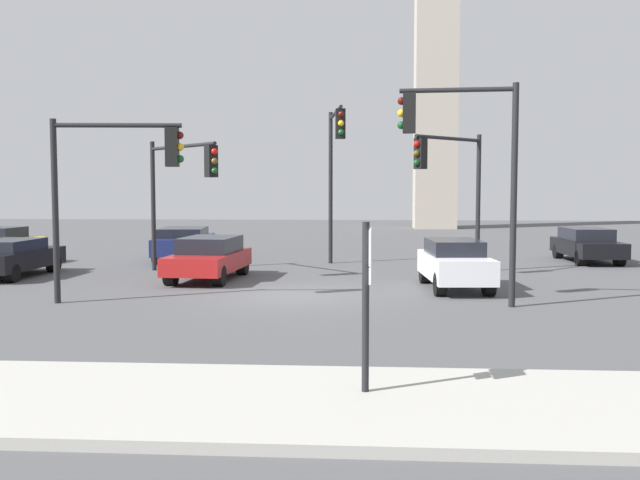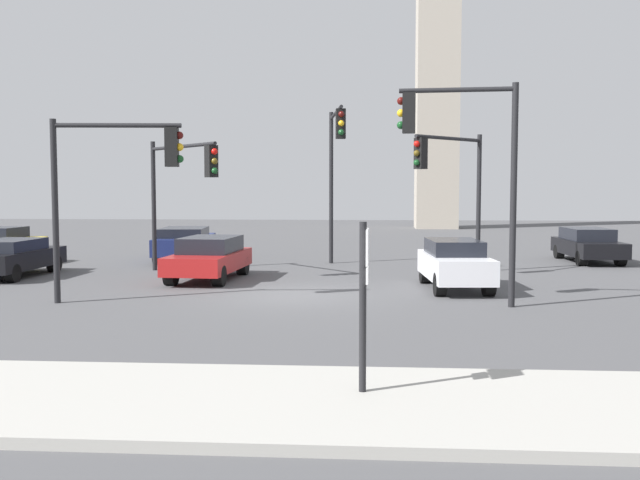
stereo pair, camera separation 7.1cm
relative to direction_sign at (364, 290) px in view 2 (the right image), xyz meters
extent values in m
plane|color=#4C4C4F|center=(-2.01, 9.76, -1.56)|extent=(93.41, 93.41, 0.00)
cube|color=#A8A59E|center=(-2.01, -0.37, -1.49)|extent=(33.63, 3.50, 0.15)
cylinder|color=black|center=(-0.02, 0.00, -0.23)|extent=(0.10, 0.10, 2.36)
cube|color=white|center=(0.04, 0.00, 0.60)|extent=(0.04, 0.58, 0.49)
cube|color=white|center=(0.04, 0.00, 0.21)|extent=(0.04, 0.34, 0.22)
cylinder|color=black|center=(-1.45, 18.30, 1.39)|extent=(0.16, 0.16, 5.92)
cylinder|color=black|center=(-1.17, 16.28, 4.11)|extent=(0.68, 4.06, 0.12)
cube|color=black|center=(-0.93, 14.50, 3.56)|extent=(0.36, 0.36, 1.00)
sphere|color=#4C0F0C|center=(-0.90, 14.30, 3.86)|extent=(0.20, 0.20, 0.20)
sphere|color=yellow|center=(-0.90, 14.30, 3.56)|extent=(0.20, 0.20, 0.20)
sphere|color=#14471E|center=(-0.90, 14.30, 3.26)|extent=(0.20, 0.20, 0.20)
cylinder|color=black|center=(-7.68, 15.45, 0.75)|extent=(0.16, 0.16, 4.62)
cylinder|color=black|center=(-6.21, 13.86, 2.79)|extent=(3.04, 3.25, 0.12)
cube|color=black|center=(-4.90, 12.46, 2.24)|extent=(0.45, 0.45, 1.00)
sphere|color=red|center=(-4.77, 12.31, 2.54)|extent=(0.20, 0.20, 0.20)
sphere|color=#594714|center=(-4.77, 12.31, 2.24)|extent=(0.20, 0.20, 0.20)
sphere|color=#14471E|center=(-4.77, 12.31, 1.94)|extent=(0.20, 0.20, 0.20)
cylinder|color=black|center=(3.91, 15.84, 0.86)|extent=(0.16, 0.16, 4.84)
cylinder|color=black|center=(2.71, 14.60, 3.06)|extent=(2.47, 2.56, 0.12)
cube|color=black|center=(1.70, 13.54, 2.51)|extent=(0.45, 0.45, 1.00)
sphere|color=red|center=(1.56, 13.40, 2.81)|extent=(0.20, 0.20, 0.20)
sphere|color=#594714|center=(1.56, 13.40, 2.51)|extent=(0.20, 0.20, 0.20)
sphere|color=#14471E|center=(1.56, 13.40, 2.21)|extent=(0.20, 0.20, 0.20)
cylinder|color=black|center=(3.61, 8.22, 1.21)|extent=(0.16, 0.16, 5.54)
cylinder|color=black|center=(2.20, 8.33, 3.83)|extent=(2.84, 0.33, 0.12)
cube|color=black|center=(1.04, 8.41, 3.28)|extent=(0.34, 0.34, 1.00)
sphere|color=#4C0F0C|center=(0.84, 8.43, 3.58)|extent=(0.20, 0.20, 0.20)
sphere|color=yellow|center=(0.84, 8.43, 3.28)|extent=(0.20, 0.20, 0.20)
sphere|color=#14471E|center=(0.84, 8.43, 2.98)|extent=(0.20, 0.20, 0.20)
cylinder|color=black|center=(-7.99, 8.04, 0.80)|extent=(0.16, 0.16, 4.72)
cylinder|color=black|center=(-6.37, 8.20, 3.00)|extent=(3.25, 0.43, 0.12)
cube|color=black|center=(-5.00, 8.33, 2.45)|extent=(0.35, 0.35, 1.00)
sphere|color=#4C0F0C|center=(-4.80, 8.35, 2.75)|extent=(0.20, 0.20, 0.20)
sphere|color=yellow|center=(-4.80, 8.35, 2.45)|extent=(0.20, 0.20, 0.20)
sphere|color=#14471E|center=(-4.80, 8.35, 2.15)|extent=(0.20, 0.20, 0.20)
cube|color=navy|center=(-7.51, 19.08, -0.91)|extent=(2.41, 4.78, 0.67)
cube|color=black|center=(-7.49, 18.85, -0.41)|extent=(1.97, 2.74, 0.41)
cylinder|color=black|center=(-8.47, 20.56, -1.24)|extent=(0.41, 0.67, 0.64)
cylinder|color=black|center=(-6.87, 20.72, -1.24)|extent=(0.41, 0.67, 0.64)
cylinder|color=black|center=(-8.16, 17.44, -1.24)|extent=(0.41, 0.67, 0.64)
cylinder|color=black|center=(-6.56, 17.59, -1.24)|extent=(0.41, 0.67, 0.64)
cube|color=maroon|center=(-5.12, 12.91, -0.96)|extent=(2.13, 4.41, 0.57)
cube|color=black|center=(-5.11, 13.12, -0.45)|extent=(1.78, 2.51, 0.54)
cylinder|color=black|center=(-4.47, 11.40, -1.24)|extent=(0.37, 0.66, 0.64)
cylinder|color=black|center=(-5.97, 11.50, -1.24)|extent=(0.37, 0.66, 0.64)
cylinder|color=black|center=(-4.27, 14.31, -1.24)|extent=(0.37, 0.66, 0.64)
cylinder|color=black|center=(-5.77, 14.42, -1.24)|extent=(0.37, 0.66, 0.64)
cylinder|color=black|center=(-13.64, 16.39, -1.23)|extent=(0.70, 0.39, 0.68)
cylinder|color=black|center=(-13.53, 17.93, -1.23)|extent=(0.70, 0.39, 0.68)
cube|color=black|center=(8.82, 19.45, -0.98)|extent=(1.94, 4.29, 0.59)
cube|color=black|center=(8.82, 19.66, -0.46)|extent=(1.65, 2.42, 0.51)
cylinder|color=black|center=(9.61, 18.04, -1.27)|extent=(0.34, 0.59, 0.58)
cylinder|color=black|center=(8.15, 17.99, -1.27)|extent=(0.34, 0.59, 0.58)
cylinder|color=black|center=(9.50, 20.92, -1.27)|extent=(0.34, 0.59, 0.58)
cylinder|color=black|center=(8.04, 20.86, -1.27)|extent=(0.34, 0.59, 0.58)
cube|color=silver|center=(2.57, 11.28, -0.89)|extent=(1.93, 4.08, 0.69)
cube|color=black|center=(2.55, 11.47, -0.35)|extent=(1.60, 2.33, 0.47)
cylinder|color=black|center=(3.34, 9.98, -1.24)|extent=(0.34, 0.68, 0.66)
cylinder|color=black|center=(2.00, 9.88, -1.24)|extent=(0.34, 0.68, 0.66)
cylinder|color=black|center=(3.13, 12.67, -1.24)|extent=(0.34, 0.68, 0.66)
cylinder|color=black|center=(1.80, 12.57, -1.24)|extent=(0.34, 0.68, 0.66)
cube|color=black|center=(-11.84, 13.27, -0.98)|extent=(1.91, 4.18, 0.59)
cube|color=black|center=(-11.85, 13.07, -0.51)|extent=(1.63, 2.36, 0.42)
cylinder|color=black|center=(-12.52, 14.70, -1.27)|extent=(0.34, 0.59, 0.58)
cylinder|color=black|center=(-11.07, 14.65, -1.27)|extent=(0.34, 0.59, 0.58)
cylinder|color=black|center=(-11.16, 11.85, -1.27)|extent=(0.34, 0.59, 0.58)
cube|color=#A89E8E|center=(4.93, 43.50, 10.80)|extent=(3.02, 3.02, 24.73)
camera|label=1|loc=(0.00, -9.76, 1.41)|focal=40.13mm
camera|label=2|loc=(0.07, -9.76, 1.41)|focal=40.13mm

